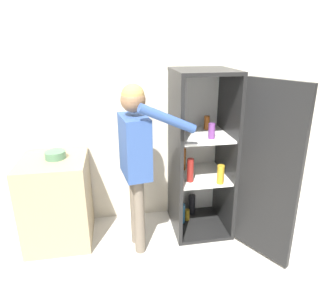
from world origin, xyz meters
The scene contains 6 objects.
ground_plane centered at (0.00, 0.00, 0.00)m, with size 12.00×12.00×0.00m, color beige.
wall_back centered at (0.00, 0.98, 1.27)m, with size 7.00×0.06×2.55m.
refrigerator centered at (0.27, 0.53, 0.85)m, with size 0.91×1.17×1.72m.
person centered at (-0.52, 0.36, 1.05)m, with size 0.67×0.52×1.64m.
counter centered at (-1.31, 0.62, 0.45)m, with size 0.63×0.62×0.90m.
bowl centered at (-1.27, 0.64, 0.93)m, with size 0.19×0.19×0.07m.
Camera 1 is at (-0.68, -2.19, 1.98)m, focal length 32.00 mm.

